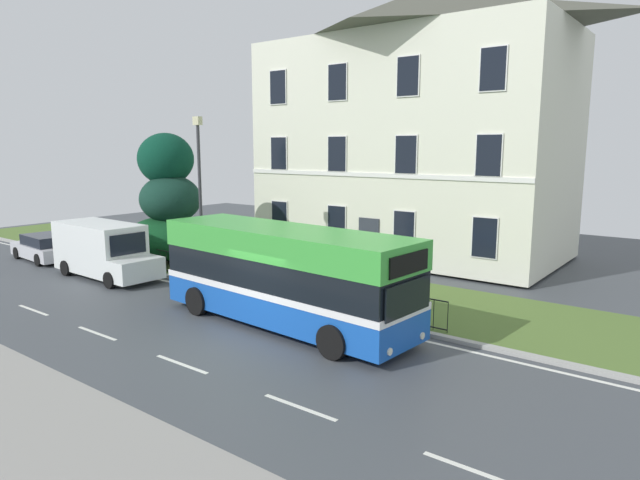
% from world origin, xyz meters
% --- Properties ---
extents(ground_plane, '(60.00, 56.00, 0.18)m').
position_xyz_m(ground_plane, '(0.00, 1.06, -0.02)').
color(ground_plane, '#40454A').
extents(georgian_townhouse, '(15.16, 8.47, 13.10)m').
position_xyz_m(georgian_townhouse, '(-2.46, 15.46, 6.71)').
color(georgian_townhouse, silver).
rests_on(georgian_townhouse, ground_plane).
extents(iron_verge_railing, '(14.25, 0.04, 0.97)m').
position_xyz_m(iron_verge_railing, '(-2.46, 4.40, 0.62)').
color(iron_verge_railing, black).
rests_on(iron_verge_railing, ground_plane).
extents(evergreen_tree, '(4.09, 4.09, 6.16)m').
position_xyz_m(evergreen_tree, '(-10.56, 6.05, 2.67)').
color(evergreen_tree, '#423328').
rests_on(evergreen_tree, ground_plane).
extents(single_decker_bus, '(9.29, 3.18, 3.12)m').
position_xyz_m(single_decker_bus, '(0.05, 2.31, 1.64)').
color(single_decker_bus, '#164FB3').
rests_on(single_decker_bus, ground_plane).
extents(white_panel_van, '(5.64, 2.28, 2.35)m').
position_xyz_m(white_panel_van, '(-10.61, 2.56, 1.21)').
color(white_panel_van, white).
rests_on(white_panel_van, ground_plane).
extents(parked_hatchback_00, '(4.27, 2.08, 1.29)m').
position_xyz_m(parked_hatchback_00, '(-16.24, 2.76, 0.63)').
color(parked_hatchback_00, silver).
rests_on(parked_hatchback_00, ground_plane).
extents(street_lamp_post, '(0.36, 0.24, 6.77)m').
position_xyz_m(street_lamp_post, '(-7.47, 5.43, 4.00)').
color(street_lamp_post, '#333338').
rests_on(street_lamp_post, ground_plane).
extents(litter_bin, '(0.47, 0.47, 1.20)m').
position_xyz_m(litter_bin, '(-1.46, 5.37, 0.72)').
color(litter_bin, black).
rests_on(litter_bin, ground_plane).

